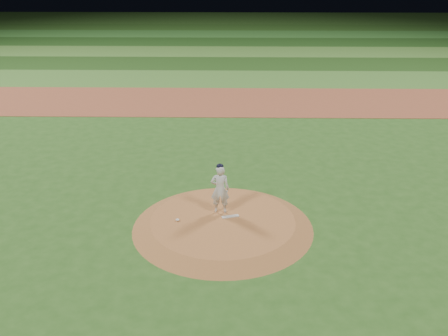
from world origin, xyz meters
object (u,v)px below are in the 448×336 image
(rosin_bag, at_px, (178,220))
(pitcher_on_mound, at_px, (220,189))
(pitchers_mound, at_px, (223,223))
(pitching_rubber, at_px, (230,216))

(rosin_bag, bearing_deg, pitcher_on_mound, 24.35)
(pitchers_mound, xyz_separation_m, rosin_bag, (-1.37, -0.09, 0.16))
(pitching_rubber, distance_m, rosin_bag, 1.62)
(pitching_rubber, xyz_separation_m, rosin_bag, (-1.60, -0.27, 0.02))
(pitching_rubber, xyz_separation_m, pitcher_on_mound, (-0.32, 0.30, 0.79))
(rosin_bag, relative_size, pitcher_on_mound, 0.07)
(rosin_bag, height_order, pitcher_on_mound, pitcher_on_mound)
(pitcher_on_mound, bearing_deg, rosin_bag, -155.65)
(pitchers_mound, xyz_separation_m, pitching_rubber, (0.23, 0.18, 0.14))
(pitching_rubber, relative_size, pitcher_on_mound, 0.33)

